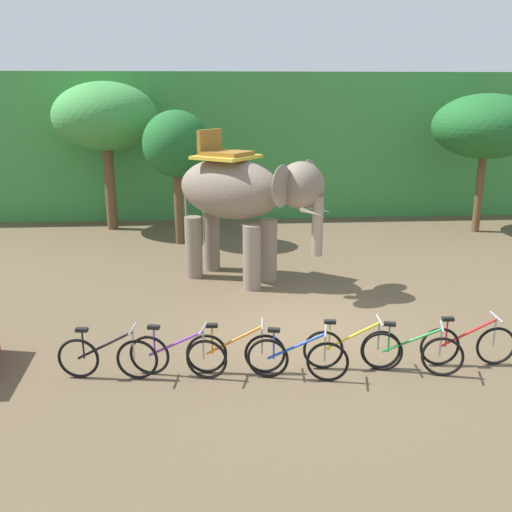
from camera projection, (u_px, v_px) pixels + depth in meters
name	position (u px, v px, depth m)	size (l,w,h in m)	color
ground_plane	(309.00, 330.00, 11.82)	(80.00, 80.00, 0.00)	brown
foliage_hedge	(258.00, 141.00, 24.31)	(36.00, 6.00, 5.38)	#3D8E42
tree_right	(105.00, 117.00, 19.49)	(3.50, 3.50, 5.02)	brown
tree_far_right	(176.00, 145.00, 17.73)	(2.06, 2.06, 4.16)	brown
tree_left	(486.00, 127.00, 19.20)	(3.51, 3.51, 4.63)	brown
elephant	(241.00, 196.00, 14.29)	(3.92, 3.42, 3.78)	gray
bike_black	(107.00, 357.00, 9.72)	(1.70, 0.52, 0.92)	black
bike_purple	(177.00, 356.00, 9.78)	(1.67, 0.58, 0.92)	black
bike_orange	(236.00, 352.00, 9.91)	(1.71, 0.52, 0.92)	black
bike_blue	(297.00, 358.00, 9.67)	(1.69, 0.54, 0.92)	black
bike_yellow	(352.00, 348.00, 10.06)	(1.71, 0.52, 0.92)	black
bike_green	(412.00, 352.00, 9.90)	(1.66, 0.64, 0.92)	black
bike_red	(468.00, 345.00, 10.20)	(1.71, 0.52, 0.92)	black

